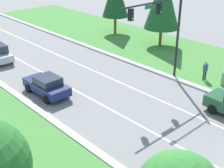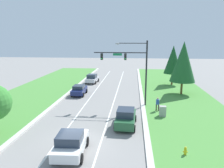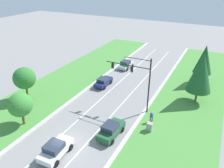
{
  "view_description": "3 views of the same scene",
  "coord_description": "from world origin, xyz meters",
  "views": [
    {
      "loc": [
        -14.53,
        -3.24,
        10.82
      ],
      "look_at": [
        -1.06,
        11.37,
        1.5
      ],
      "focal_mm": 50.0,
      "sensor_mm": 36.0,
      "label": 1
    },
    {
      "loc": [
        4.36,
        -15.89,
        8.4
      ],
      "look_at": [
        1.34,
        14.72,
        1.99
      ],
      "focal_mm": 35.0,
      "sensor_mm": 36.0,
      "label": 2
    },
    {
      "loc": [
        13.53,
        -14.64,
        17.75
      ],
      "look_at": [
        -0.65,
        12.97,
        2.23
      ],
      "focal_mm": 35.0,
      "sensor_mm": 36.0,
      "label": 3
    }
  ],
  "objects": [
    {
      "name": "lane_stripe_inner_right",
      "position": [
        1.8,
        0.0,
        0.0
      ],
      "size": [
        0.14,
        81.0,
        0.01
      ],
      "color": "white",
      "rests_on": "ground_plane"
    },
    {
      "name": "conifer_near_right_tree",
      "position": [
        11.45,
        24.37,
        4.68
      ],
      "size": [
        3.15,
        3.15,
        7.22
      ],
      "color": "brown",
      "rests_on": "ground_plane"
    },
    {
      "name": "pedestrian",
      "position": [
        7.26,
        9.03,
        0.94
      ],
      "size": [
        0.4,
        0.26,
        1.69
      ],
      "rotation": [
        0.0,
        0.0,
        3.04
      ],
      "color": "#42382D",
      "rests_on": "ground_plane"
    },
    {
      "name": "curb_strip_left",
      "position": [
        -5.65,
        0.0,
        0.07
      ],
      "size": [
        0.5,
        90.0,
        0.15
      ],
      "color": "beige",
      "rests_on": "ground_plane"
    },
    {
      "name": "ground_plane",
      "position": [
        0.0,
        0.0,
        0.0
      ],
      "size": [
        160.0,
        160.0,
        0.0
      ],
      "primitive_type": "plane",
      "color": "gray"
    },
    {
      "name": "white_sedan",
      "position": [
        -0.11,
        -1.46,
        0.86
      ],
      "size": [
        2.33,
        4.29,
        1.71
      ],
      "rotation": [
        0.0,
        0.0,
        0.05
      ],
      "color": "white",
      "rests_on": "ground_plane"
    },
    {
      "name": "lane_stripe_inner_left",
      "position": [
        -1.8,
        0.0,
        0.0
      ],
      "size": [
        0.14,
        81.0,
        0.01
      ],
      "color": "white",
      "rests_on": "ground_plane"
    },
    {
      "name": "navy_sedan",
      "position": [
        -3.78,
        15.69,
        0.77
      ],
      "size": [
        1.99,
        4.13,
        1.52
      ],
      "rotation": [
        0.0,
        0.0,
        0.02
      ],
      "color": "navy",
      "rests_on": "ground_plane"
    },
    {
      "name": "traffic_signal_mast",
      "position": [
        4.14,
        11.12,
        5.38
      ],
      "size": [
        6.62,
        0.41,
        8.18
      ],
      "color": "black",
      "rests_on": "ground_plane"
    },
    {
      "name": "conifer_far_right_tree",
      "position": [
        11.73,
        17.43,
        5.02
      ],
      "size": [
        3.75,
        3.75,
        8.03
      ],
      "color": "brown",
      "rests_on": "ground_plane"
    },
    {
      "name": "silver_sedan",
      "position": [
        -3.54,
        25.02,
        0.83
      ],
      "size": [
        2.22,
        4.26,
        1.69
      ],
      "rotation": [
        0.0,
        0.0,
        -0.06
      ],
      "color": "silver",
      "rests_on": "ground_plane"
    },
    {
      "name": "utility_cabinet",
      "position": [
        7.63,
        7.24,
        0.6
      ],
      "size": [
        0.7,
        0.6,
        1.2
      ],
      "color": "#9E9E99",
      "rests_on": "ground_plane"
    },
    {
      "name": "fire_hydrant",
      "position": [
        8.26,
        -0.87,
        0.34
      ],
      "size": [
        0.34,
        0.2,
        0.7
      ],
      "color": "gold",
      "rests_on": "ground_plane"
    },
    {
      "name": "curb_strip_right",
      "position": [
        5.65,
        0.0,
        0.07
      ],
      "size": [
        0.5,
        90.0,
        0.15
      ],
      "color": "beige",
      "rests_on": "ground_plane"
    },
    {
      "name": "forest_sedan",
      "position": [
        3.72,
        4.23,
        0.88
      ],
      "size": [
        2.14,
        4.32,
        1.8
      ],
      "rotation": [
        0.0,
        0.0,
        -0.04
      ],
      "color": "#235633",
      "rests_on": "ground_plane"
    },
    {
      "name": "grass_verge_right",
      "position": [
        10.9,
        0.0,
        0.04
      ],
      "size": [
        10.0,
        90.0,
        0.08
      ],
      "color": "#4C8E3D",
      "rests_on": "ground_plane"
    }
  ]
}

